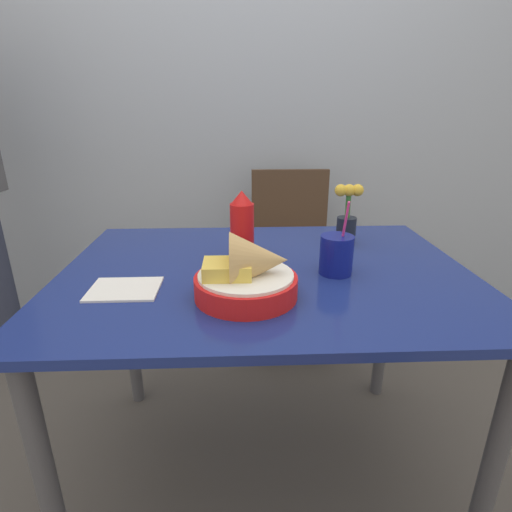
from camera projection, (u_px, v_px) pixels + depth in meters
name	position (u px, v px, depth m)	size (l,w,h in m)	color
ground_plane	(264.00, 465.00, 1.43)	(12.00, 12.00, 0.00)	#4C4742
wall_window	(251.00, 88.00, 2.11)	(7.00, 0.06, 2.60)	#9EA8B7
dining_table	(265.00, 299.00, 1.20)	(1.18, 0.87, 0.76)	navy
chair_far_window	(291.00, 244.00, 2.09)	(0.40, 0.40, 0.91)	#473323
food_basket	(250.00, 275.00, 0.97)	(0.25, 0.25, 0.17)	red
ketchup_bottle	(242.00, 227.00, 1.19)	(0.07, 0.07, 0.22)	red
drink_cup	(336.00, 256.00, 1.11)	(0.09, 0.09, 0.22)	navy
flower_vase	(347.00, 218.00, 1.35)	(0.10, 0.07, 0.21)	black
napkin	(125.00, 289.00, 1.03)	(0.18, 0.14, 0.01)	white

